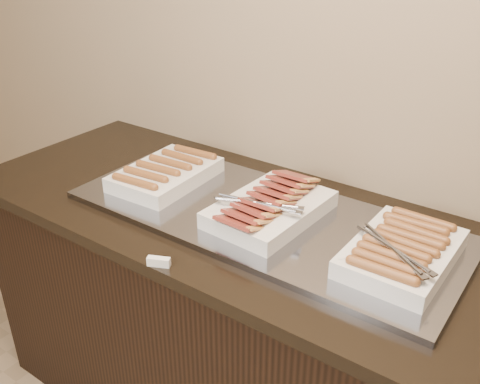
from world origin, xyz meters
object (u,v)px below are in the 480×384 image
(warming_tray, at_px, (262,217))
(counter, at_px, (260,333))
(dish_left, at_px, (166,173))
(dish_right, at_px, (401,251))
(dish_center, at_px, (269,207))

(warming_tray, bearing_deg, counter, 0.00)
(warming_tray, bearing_deg, dish_left, 180.00)
(dish_left, xyz_separation_m, dish_right, (0.82, -0.00, 0.00))
(dish_center, height_order, dish_right, dish_center)
(warming_tray, distance_m, dish_left, 0.39)
(dish_left, bearing_deg, warming_tray, -2.66)
(warming_tray, bearing_deg, dish_center, -7.41)
(counter, xyz_separation_m, dish_center, (0.02, -0.00, 0.50))
(counter, height_order, dish_center, dish_center)
(warming_tray, relative_size, dish_center, 3.06)
(counter, relative_size, warming_tray, 1.72)
(warming_tray, height_order, dish_center, dish_center)
(dish_center, bearing_deg, counter, 174.54)
(counter, bearing_deg, warming_tray, 180.00)
(dish_left, bearing_deg, counter, -2.66)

